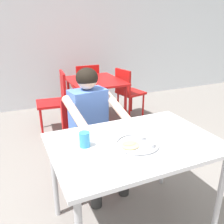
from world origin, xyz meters
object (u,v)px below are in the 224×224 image
thali_tray (137,144)px  chair_red_far (86,84)px  table_foreground (134,151)px  diner_foreground (93,120)px  drinking_cup (84,139)px  chair_red_left (57,98)px  table_background_red (95,85)px  chair_red_right (127,90)px  chair_foreground (84,132)px

thali_tray → chair_red_far: 2.85m
table_foreground → diner_foreground: diner_foreground is taller
table_foreground → diner_foreground: bearing=98.1°
drinking_cup → chair_red_left: size_ratio=0.12×
chair_red_far → table_foreground: bearing=-101.2°
table_background_red → chair_red_right: bearing=-0.1°
table_foreground → table_background_red: table_foreground is taller
table_foreground → chair_red_left: chair_red_left is taller
chair_foreground → table_background_red: chair_foreground is taller
drinking_cup → chair_red_far: size_ratio=0.13×
chair_red_right → chair_red_far: chair_red_far is taller
diner_foreground → table_background_red: size_ratio=1.28×
chair_foreground → thali_tray: bearing=-83.4°
chair_foreground → chair_red_left: size_ratio=0.94×
drinking_cup → diner_foreground: size_ratio=0.09×
chair_foreground → chair_red_left: chair_red_left is taller
thali_tray → chair_red_right: chair_red_right is taller
table_foreground → chair_foreground: 0.88m
drinking_cup → chair_red_left: bearing=83.9°
thali_tray → diner_foreground: (-0.08, 0.69, -0.07)m
thali_tray → drinking_cup: size_ratio=2.87×
chair_foreground → table_background_red: 1.42m
thali_tray → drinking_cup: drinking_cup is taller
chair_red_right → table_background_red: bearing=179.9°
chair_foreground → chair_red_left: bearing=91.1°
table_background_red → chair_red_far: 0.61m
chair_red_left → chair_red_far: (0.68, 0.66, -0.02)m
thali_tray → chair_red_left: 2.14m
drinking_cup → table_background_red: (0.84, 2.05, -0.20)m
thali_tray → chair_red_far: bearing=78.8°
table_foreground → chair_red_left: (-0.14, 2.07, -0.17)m
table_background_red → drinking_cup: bearing=-112.3°
table_foreground → chair_foreground: size_ratio=1.43×
drinking_cup → diner_foreground: 0.62m
chair_red_right → diner_foreground: bearing=-127.6°
table_foreground → diner_foreground: (-0.09, 0.63, 0.02)m
chair_foreground → chair_red_right: chair_foreground is taller
table_foreground → chair_red_left: size_ratio=1.35×
diner_foreground → table_background_red: diner_foreground is taller
thali_tray → chair_foreground: size_ratio=0.37×
thali_tray → diner_foreground: size_ratio=0.26×
diner_foreground → chair_red_left: bearing=91.9°
chair_foreground → chair_red_right: 1.74m
table_foreground → chair_red_far: (0.54, 2.73, -0.19)m
table_background_red → chair_red_left: size_ratio=1.04×
diner_foreground → chair_foreground: bearing=96.4°
chair_red_left → thali_tray: bearing=-86.5°
table_background_red → table_foreground: bearing=-103.0°
diner_foreground → table_background_red: (0.58, 1.50, -0.08)m
table_foreground → table_background_red: size_ratio=1.30×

